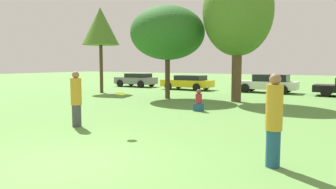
% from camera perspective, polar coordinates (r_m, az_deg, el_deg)
% --- Properties ---
extents(ground_plane, '(120.00, 120.00, 0.00)m').
position_cam_1_polar(ground_plane, '(7.42, -17.46, -11.55)').
color(ground_plane, '#5B8E42').
extents(person_thrower, '(0.36, 0.36, 1.89)m').
position_cam_1_polar(person_thrower, '(11.35, -15.95, -0.74)').
color(person_thrower, '#3F3F47').
rests_on(person_thrower, ground).
extents(person_catcher, '(0.34, 0.34, 1.95)m').
position_cam_1_polar(person_catcher, '(6.98, 18.25, -4.28)').
color(person_catcher, navy).
rests_on(person_catcher, ground).
extents(frisbee, '(0.29, 0.28, 0.12)m').
position_cam_1_polar(frisbee, '(9.74, -8.42, 0.13)').
color(frisbee, yellow).
extents(bystander_sitting, '(0.39, 0.33, 1.00)m').
position_cam_1_polar(bystander_sitting, '(14.62, 5.46, -1.31)').
color(bystander_sitting, navy).
rests_on(bystander_sitting, ground).
extents(tree_0, '(2.70, 2.70, 6.21)m').
position_cam_1_polar(tree_0, '(24.39, -11.88, 11.70)').
color(tree_0, '#473323').
rests_on(tree_0, ground).
extents(tree_1, '(4.52, 4.52, 5.63)m').
position_cam_1_polar(tree_1, '(19.86, -0.09, 10.83)').
color(tree_1, '#473323').
rests_on(tree_1, ground).
extents(tree_2, '(3.88, 3.88, 7.47)m').
position_cam_1_polar(tree_2, '(18.72, 12.25, 14.04)').
color(tree_2, brown).
rests_on(tree_2, ground).
extents(parked_car_grey, '(3.86, 1.91, 1.24)m').
position_cam_1_polar(parked_car_grey, '(30.13, -5.65, 2.64)').
color(parked_car_grey, slate).
rests_on(parked_car_grey, ground).
extents(parked_car_yellow, '(4.21, 1.95, 1.19)m').
position_cam_1_polar(parked_car_yellow, '(26.58, 3.55, 2.21)').
color(parked_car_yellow, gold).
rests_on(parked_car_yellow, ground).
extents(parked_car_white, '(4.37, 1.88, 1.35)m').
position_cam_1_polar(parked_car_white, '(24.91, 17.24, 1.93)').
color(parked_car_white, silver).
rests_on(parked_car_white, ground).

